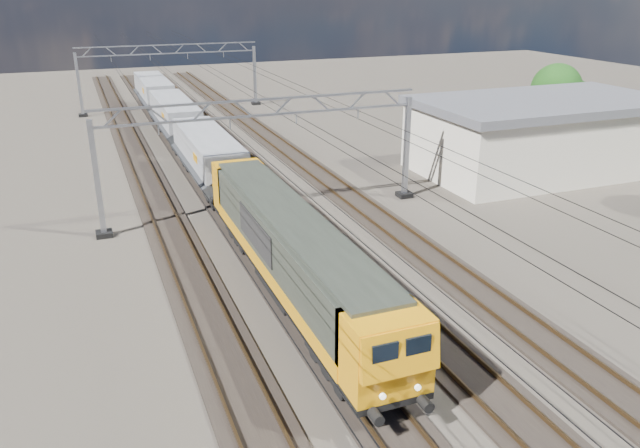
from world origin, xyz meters
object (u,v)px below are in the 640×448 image
object	(u,v)px
tree_far	(560,91)
industrial_shed	(541,135)
hopper_wagon_lead	(208,155)
hopper_wagon_mid	(175,116)
catenary_gantry_far	(171,75)
locomotive	(291,249)
catenary_gantry_mid	(265,153)
hopper_wagon_third	(154,92)

from	to	relation	value
tree_far	industrial_shed	bearing A→B (deg)	-136.88
hopper_wagon_lead	tree_far	world-z (taller)	tree_far
hopper_wagon_mid	catenary_gantry_far	bearing A→B (deg)	82.25
locomotive	industrial_shed	bearing A→B (deg)	27.67
catenary_gantry_far	hopper_wagon_mid	distance (m)	14.92
catenary_gantry_mid	industrial_shed	xyz separation A→B (m)	(22.00, 2.00, -1.18)
catenary_gantry_mid	tree_far	size ratio (longest dim) A/B	2.97
catenary_gantry_mid	catenary_gantry_far	world-z (taller)	same
industrial_shed	hopper_wagon_third	bearing A→B (deg)	125.61
catenary_gantry_mid	hopper_wagon_third	world-z (taller)	catenary_gantry_mid
hopper_wagon_mid	hopper_wagon_third	world-z (taller)	same
catenary_gantry_mid	catenary_gantry_far	distance (m)	36.00
catenary_gantry_mid	catenary_gantry_far	size ratio (longest dim) A/B	1.00
hopper_wagon_third	catenary_gantry_far	bearing A→B (deg)	13.78
hopper_wagon_lead	hopper_wagon_mid	world-z (taller)	same
hopper_wagon_third	tree_far	world-z (taller)	tree_far
hopper_wagon_mid	hopper_wagon_third	size ratio (longest dim) A/B	1.00
catenary_gantry_mid	locomotive	xyz separation A→B (m)	(-2.00, -10.59, -1.58)
hopper_wagon_third	industrial_shed	size ratio (longest dim) A/B	0.70
locomotive	tree_far	world-z (taller)	tree_far
catenary_gantry_far	tree_far	bearing A→B (deg)	-40.85
hopper_wagon_mid	hopper_wagon_third	distance (m)	14.20
catenary_gantry_far	tree_far	world-z (taller)	catenary_gantry_far
hopper_wagon_lead	industrial_shed	size ratio (longest dim) A/B	0.70
hopper_wagon_lead	industrial_shed	bearing A→B (deg)	-12.02
catenary_gantry_far	locomotive	xyz separation A→B (m)	(-2.00, -46.59, -1.58)
locomotive	hopper_wagon_third	size ratio (longest dim) A/B	1.62
catenary_gantry_mid	catenary_gantry_far	bearing A→B (deg)	90.00
industrial_shed	tree_far	bearing A→B (deg)	43.12
industrial_shed	tree_far	world-z (taller)	tree_far
tree_far	catenary_gantry_mid	bearing A→B (deg)	-162.10
catenary_gantry_mid	tree_far	distance (m)	31.86
locomotive	industrial_shed	xyz separation A→B (m)	(24.00, 12.59, 0.40)
catenary_gantry_mid	industrial_shed	world-z (taller)	catenary_gantry_mid
catenary_gantry_mid	hopper_wagon_lead	size ratio (longest dim) A/B	1.53
hopper_wagon_third	industrial_shed	distance (m)	41.22
hopper_wagon_lead	hopper_wagon_third	xyz separation A→B (m)	(0.00, 28.40, 0.00)
hopper_wagon_third	catenary_gantry_mid	bearing A→B (deg)	-86.78
catenary_gantry_mid	hopper_wagon_lead	world-z (taller)	catenary_gantry_mid
catenary_gantry_mid	tree_far	bearing A→B (deg)	17.90
hopper_wagon_mid	industrial_shed	distance (m)	30.81
catenary_gantry_mid	tree_far	world-z (taller)	catenary_gantry_mid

